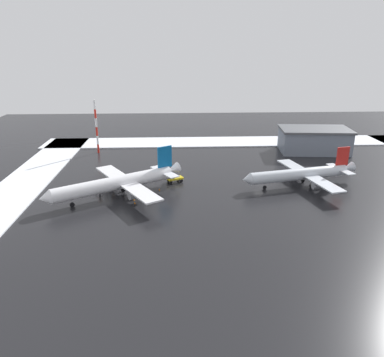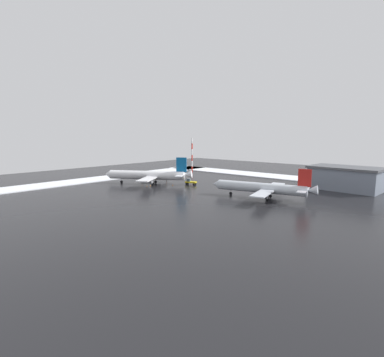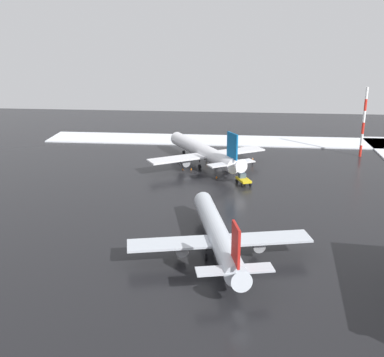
{
  "view_description": "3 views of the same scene",
  "coord_description": "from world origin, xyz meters",
  "views": [
    {
      "loc": [
        23.39,
        98.21,
        37.55
      ],
      "look_at": [
        19.04,
        -0.09,
        2.28
      ],
      "focal_mm": 35.0,
      "sensor_mm": 36.0,
      "label": 1
    },
    {
      "loc": [
        -58.06,
        88.27,
        20.45
      ],
      "look_at": [
        16.04,
        4.42,
        4.28
      ],
      "focal_mm": 28.0,
      "sensor_mm": 36.0,
      "label": 2
    },
    {
      "loc": [
        -81.69,
        -1.89,
        35.02
      ],
      "look_at": [
        15.64,
        7.43,
        3.72
      ],
      "focal_mm": 45.0,
      "sensor_mm": 36.0,
      "label": 3
    }
  ],
  "objects": [
    {
      "name": "antenna_mast",
      "position": [
        51.97,
        -36.26,
        9.6
      ],
      "size": [
        0.7,
        0.7,
        19.19
      ],
      "color": "red",
      "rests_on": "ground_plane"
    },
    {
      "name": "ground_crew_mid_apron",
      "position": [
        43.59,
        6.22,
        0.97
      ],
      "size": [
        0.36,
        0.36,
        1.71
      ],
      "rotation": [
        0.0,
        0.0,
        5.24
      ],
      "color": "black",
      "rests_on": "ground_plane"
    },
    {
      "name": "airplane_parked_portside",
      "position": [
        38.6,
        6.55,
        3.78
      ],
      "size": [
        34.42,
        29.5,
        11.43
      ],
      "rotation": [
        0.0,
        0.0,
        0.55
      ],
      "color": "white",
      "rests_on": "ground_plane"
    },
    {
      "name": "snow_bank_right",
      "position": [
        67.0,
        0.0,
        0.18
      ],
      "size": [
        14.0,
        116.0,
        0.36
      ],
      "primitive_type": "cube",
      "color": "white",
      "rests_on": "ground_plane"
    },
    {
      "name": "cargo_hangar",
      "position": [
        -27.51,
        -34.1,
        4.44
      ],
      "size": [
        26.23,
        17.15,
        8.8
      ],
      "rotation": [
        0.0,
        0.0,
        -0.09
      ],
      "color": "slate",
      "rests_on": "ground_plane"
    },
    {
      "name": "ground_crew_beside_wing",
      "position": [
        40.58,
        2.89,
        0.97
      ],
      "size": [
        0.36,
        0.36,
        1.71
      ],
      "rotation": [
        0.0,
        0.0,
        2.86
      ],
      "color": "black",
      "rests_on": "ground_plane"
    },
    {
      "name": "traffic_cone_wingtip_side",
      "position": [
        28.14,
        2.7,
        0.28
      ],
      "size": [
        0.36,
        0.36,
        0.55
      ],
      "primitive_type": "cone",
      "color": "orange",
      "rests_on": "ground_plane"
    },
    {
      "name": "airplane_parked_starboard",
      "position": [
        -11.61,
        0.73,
        3.41
      ],
      "size": [
        34.41,
        28.84,
        10.32
      ],
      "rotation": [
        0.0,
        0.0,
        0.23
      ],
      "color": "silver",
      "rests_on": "ground_plane"
    },
    {
      "name": "traffic_cone_mid_line",
      "position": [
        33.93,
        11.51,
        0.28
      ],
      "size": [
        0.36,
        0.36,
        0.55
      ],
      "primitive_type": "cone",
      "color": "orange",
      "rests_on": "ground_plane"
    },
    {
      "name": "pushback_tug",
      "position": [
        24.07,
        -3.57,
        1.28
      ],
      "size": [
        5.09,
        3.82,
        2.5
      ],
      "rotation": [
        0.0,
        0.0,
        0.4
      ],
      "color": "gold",
      "rests_on": "ground_plane"
    },
    {
      "name": "ground_plane",
      "position": [
        0.0,
        0.0,
        0.0
      ],
      "size": [
        240.0,
        240.0,
        0.0
      ],
      "primitive_type": "plane",
      "color": "black"
    },
    {
      "name": "snow_bank_far",
      "position": [
        0.0,
        -50.0,
        0.18
      ],
      "size": [
        152.0,
        16.0,
        0.36
      ],
      "primitive_type": "cube",
      "color": "white",
      "rests_on": "ground_plane"
    },
    {
      "name": "ground_crew_near_tug",
      "position": [
        41.11,
        -6.17,
        0.97
      ],
      "size": [
        0.36,
        0.36,
        1.71
      ],
      "rotation": [
        0.0,
        0.0,
        3.37
      ],
      "color": "black",
      "rests_on": "ground_plane"
    },
    {
      "name": "traffic_cone_near_nose",
      "position": [
        34.32,
        9.44,
        0.28
      ],
      "size": [
        0.36,
        0.36,
        0.55
      ],
      "primitive_type": "cone",
      "color": "orange",
      "rests_on": "ground_plane"
    }
  ]
}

